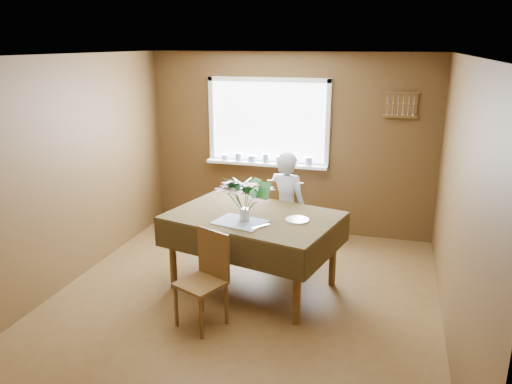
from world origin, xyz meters
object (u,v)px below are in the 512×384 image
(chair_near, at_px, (206,274))
(flower_bouquet, at_px, (245,193))
(dining_table, at_px, (253,224))
(seated_woman, at_px, (286,207))
(chair_far, at_px, (287,216))

(chair_near, height_order, flower_bouquet, flower_bouquet)
(chair_near, bearing_deg, dining_table, 98.40)
(dining_table, relative_size, chair_near, 2.15)
(flower_bouquet, bearing_deg, dining_table, 80.29)
(seated_woman, bearing_deg, dining_table, 90.02)
(seated_woman, bearing_deg, chair_near, 89.25)
(dining_table, height_order, chair_near, chair_near)
(dining_table, relative_size, flower_bouquet, 3.69)
(chair_near, height_order, seated_woman, seated_woman)
(chair_near, xyz_separation_m, seated_woman, (0.42, 1.60, 0.19))
(flower_bouquet, bearing_deg, chair_near, -107.10)
(chair_far, bearing_deg, flower_bouquet, 80.41)
(flower_bouquet, bearing_deg, chair_far, 78.78)
(chair_far, distance_m, seated_woman, 0.17)
(chair_far, height_order, flower_bouquet, flower_bouquet)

